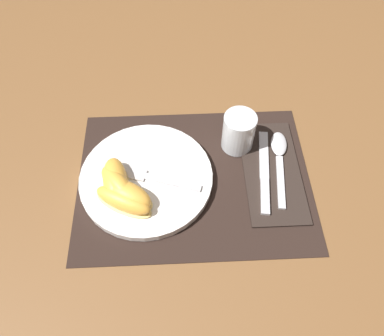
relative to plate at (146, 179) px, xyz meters
name	(u,v)px	position (x,y,z in m)	size (l,w,h in m)	color
ground_plane	(194,179)	(0.10, 0.00, -0.01)	(3.00, 3.00, 0.00)	brown
placemat	(194,179)	(0.10, 0.00, -0.01)	(0.47, 0.35, 0.00)	black
plate	(146,179)	(0.00, 0.00, 0.00)	(0.27, 0.27, 0.02)	white
juice_glass	(238,134)	(0.19, 0.09, 0.03)	(0.07, 0.07, 0.09)	silver
napkin	(272,171)	(0.26, 0.01, -0.01)	(0.11, 0.25, 0.00)	#2D231E
knife	(264,173)	(0.24, 0.01, 0.00)	(0.04, 0.20, 0.01)	silver
spoon	(279,153)	(0.28, 0.05, 0.00)	(0.05, 0.19, 0.01)	silver
fork	(149,177)	(0.01, 0.00, 0.01)	(0.18, 0.07, 0.00)	silver
citrus_wedge_0	(115,180)	(-0.06, -0.02, 0.03)	(0.06, 0.11, 0.04)	#F4DB84
citrus_wedge_1	(119,186)	(-0.05, -0.03, 0.03)	(0.10, 0.11, 0.04)	#F4DB84
citrus_wedge_2	(123,201)	(-0.04, -0.06, 0.02)	(0.12, 0.09, 0.04)	#F4DB84
citrus_wedge_3	(128,195)	(-0.03, -0.05, 0.03)	(0.11, 0.09, 0.04)	#F4DB84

